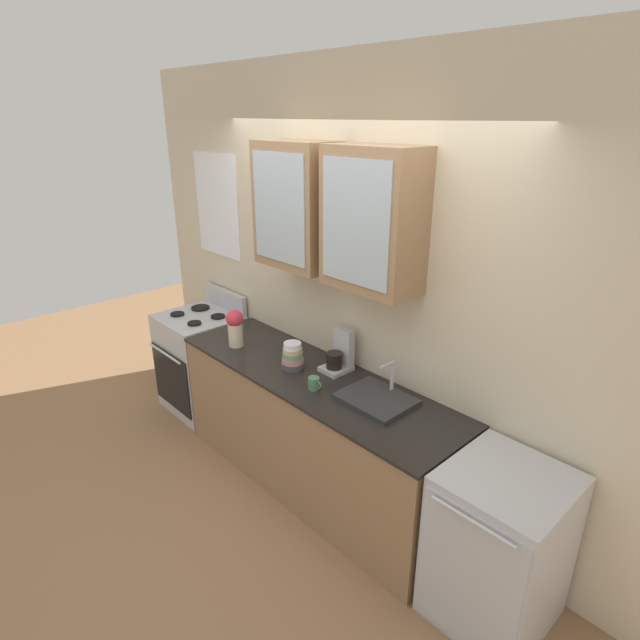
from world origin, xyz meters
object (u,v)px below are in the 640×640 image
(vase, at_px, (235,327))
(cup_near_sink, at_px, (314,383))
(stove_range, at_px, (202,361))
(bowl_stack, at_px, (293,357))
(dishwasher, at_px, (498,547))
(coffee_maker, at_px, (339,355))
(sink_faucet, at_px, (377,398))

(vase, distance_m, cup_near_sink, 0.90)
(stove_range, relative_size, bowl_stack, 5.67)
(cup_near_sink, height_order, dishwasher, cup_near_sink)
(bowl_stack, distance_m, vase, 0.58)
(stove_range, relative_size, coffee_maker, 3.69)
(cup_near_sink, bearing_deg, bowl_stack, 163.57)
(bowl_stack, height_order, coffee_maker, coffee_maker)
(sink_faucet, relative_size, coffee_maker, 1.49)
(vase, bearing_deg, coffee_maker, 20.21)
(bowl_stack, distance_m, cup_near_sink, 0.34)
(bowl_stack, xyz_separation_m, dishwasher, (1.61, 0.02, -0.53))
(bowl_stack, xyz_separation_m, cup_near_sink, (0.32, -0.09, -0.04))
(stove_range, height_order, coffee_maker, coffee_maker)
(stove_range, relative_size, cup_near_sink, 10.09)
(bowl_stack, height_order, dishwasher, bowl_stack)
(dishwasher, distance_m, coffee_maker, 1.49)
(stove_range, relative_size, dishwasher, 1.20)
(bowl_stack, bearing_deg, sink_faucet, 7.12)
(stove_range, xyz_separation_m, bowl_stack, (1.32, -0.02, 0.52))
(sink_faucet, bearing_deg, vase, -172.54)
(vase, distance_m, dishwasher, 2.27)
(sink_faucet, xyz_separation_m, cup_near_sink, (-0.37, -0.18, 0.02))
(stove_range, xyz_separation_m, sink_faucet, (2.01, 0.06, 0.46))
(stove_range, relative_size, sink_faucet, 2.47)
(vase, bearing_deg, bowl_stack, 7.88)
(bowl_stack, relative_size, vase, 0.65)
(bowl_stack, xyz_separation_m, vase, (-0.57, -0.08, 0.07))
(dishwasher, bearing_deg, cup_near_sink, -174.96)
(stove_range, xyz_separation_m, dishwasher, (2.93, -0.00, -0.01))
(vase, relative_size, dishwasher, 0.33)
(stove_range, height_order, cup_near_sink, stove_range)
(dishwasher, bearing_deg, bowl_stack, -179.34)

